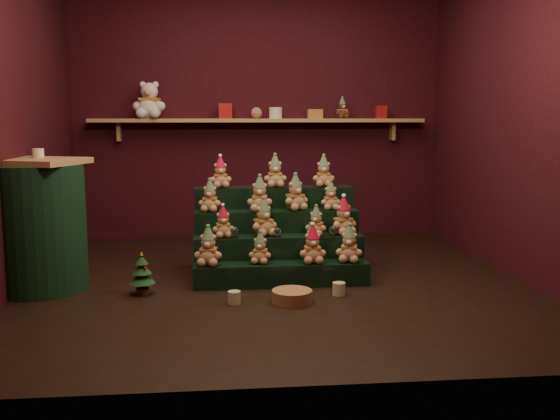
{
  "coord_description": "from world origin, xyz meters",
  "views": [
    {
      "loc": [
        -0.46,
        -4.92,
        1.33
      ],
      "look_at": [
        0.06,
        0.25,
        0.56
      ],
      "focal_mm": 40.0,
      "sensor_mm": 36.0,
      "label": 1
    }
  ],
  "objects": [
    {
      "name": "gift_tin_cream",
      "position": [
        0.18,
        1.85,
        1.38
      ],
      "size": [
        0.14,
        0.14,
        0.12
      ],
      "primitive_type": "cylinder",
      "color": "beige",
      "rests_on": "back_shelf"
    },
    {
      "name": "scarf_gift_box",
      "position": [
        0.61,
        1.85,
        1.37
      ],
      "size": [
        0.16,
        0.1,
        0.1
      ],
      "primitive_type": "cube",
      "color": "orange",
      "rests_on": "back_shelf"
    },
    {
      "name": "right_wall",
      "position": [
        2.05,
        0.0,
        1.4
      ],
      "size": [
        0.1,
        4.0,
        2.8
      ],
      "primitive_type": "cube",
      "color": "black",
      "rests_on": "ground"
    },
    {
      "name": "mug_left",
      "position": [
        -0.35,
        -0.57,
        0.05
      ],
      "size": [
        0.09,
        0.09,
        0.09
      ],
      "primitive_type": "cylinder",
      "color": "beige",
      "rests_on": "ground"
    },
    {
      "name": "riser_tier_midback",
      "position": [
        0.04,
        0.34,
        0.27
      ],
      "size": [
        1.4,
        0.22,
        0.54
      ],
      "primitive_type": "cube",
      "color": "black",
      "rests_on": "ground"
    },
    {
      "name": "mug_right",
      "position": [
        0.44,
        -0.42,
        0.05
      ],
      "size": [
        0.1,
        0.1,
        0.1
      ],
      "primitive_type": "cylinder",
      "color": "beige",
      "rests_on": "ground"
    },
    {
      "name": "teddy_3",
      "position": [
        0.59,
        -0.1,
        0.33
      ],
      "size": [
        0.26,
        0.24,
        0.3
      ],
      "primitive_type": null,
      "rotation": [
        0.0,
        0.0,
        -0.28
      ],
      "color": "tan",
      "rests_on": "riser_tier_front"
    },
    {
      "name": "riser_tier_front",
      "position": [
        0.04,
        -0.1,
        0.09
      ],
      "size": [
        1.4,
        0.22,
        0.18
      ],
      "primitive_type": "cube",
      "color": "black",
      "rests_on": "ground"
    },
    {
      "name": "teddy_1",
      "position": [
        -0.13,
        -0.08,
        0.31
      ],
      "size": [
        0.22,
        0.2,
        0.25
      ],
      "primitive_type": null,
      "rotation": [
        0.0,
        0.0,
        -0.26
      ],
      "color": "tan",
      "rests_on": "riser_tier_front"
    },
    {
      "name": "riser_tier_back",
      "position": [
        0.04,
        0.56,
        0.36
      ],
      "size": [
        1.4,
        0.22,
        0.72
      ],
      "primitive_type": "cube",
      "color": "black",
      "rests_on": "ground"
    },
    {
      "name": "teddy_14",
      "position": [
        0.48,
        0.54,
        0.86
      ],
      "size": [
        0.21,
        0.19,
        0.28
      ],
      "primitive_type": null,
      "rotation": [
        0.0,
        0.0,
        -0.05
      ],
      "color": "tan",
      "rests_on": "riser_tier_back"
    },
    {
      "name": "mini_christmas_tree",
      "position": [
        -1.04,
        -0.25,
        0.16
      ],
      "size": [
        0.2,
        0.2,
        0.33
      ],
      "rotation": [
        0.0,
        0.0,
        -0.42
      ],
      "color": "#4B301A",
      "rests_on": "ground"
    },
    {
      "name": "white_bear",
      "position": [
        -1.16,
        1.84,
        1.56
      ],
      "size": [
        0.38,
        0.35,
        0.48
      ],
      "primitive_type": null,
      "rotation": [
        0.0,
        0.0,
        -0.13
      ],
      "color": "silver",
      "rests_on": "back_shelf"
    },
    {
      "name": "teddy_2",
      "position": [
        0.29,
        -0.11,
        0.33
      ],
      "size": [
        0.22,
        0.2,
        0.3
      ],
      "primitive_type": null,
      "rotation": [
        0.0,
        0.0,
        0.02
      ],
      "color": "tan",
      "rests_on": "riser_tier_front"
    },
    {
      "name": "ground",
      "position": [
        0.0,
        0.0,
        0.0
      ],
      "size": [
        4.0,
        4.0,
        0.0
      ],
      "primitive_type": "plane",
      "color": "black",
      "rests_on": "ground"
    },
    {
      "name": "teddy_10",
      "position": [
        0.21,
        0.35,
        0.69
      ],
      "size": [
        0.28,
        0.27,
        0.31
      ],
      "primitive_type": null,
      "rotation": [
        0.0,
        0.0,
        0.44
      ],
      "color": "tan",
      "rests_on": "riser_tier_midback"
    },
    {
      "name": "gift_tin_red_a",
      "position": [
        -0.36,
        1.85,
        1.4
      ],
      "size": [
        0.14,
        0.14,
        0.16
      ],
      "primitive_type": "cube",
      "color": "#A61B19",
      "rests_on": "back_shelf"
    },
    {
      "name": "shelf_plush_ball",
      "position": [
        -0.03,
        1.85,
        1.38
      ],
      "size": [
        0.12,
        0.12,
        0.12
      ],
      "primitive_type": "sphere",
      "color": "tan",
      "rests_on": "back_shelf"
    },
    {
      "name": "side_table",
      "position": [
        -1.84,
        -0.02,
        0.51
      ],
      "size": [
        0.82,
        0.76,
        1.02
      ],
      "rotation": [
        0.0,
        0.0,
        -0.37
      ],
      "color": "tan",
      "rests_on": "ground"
    },
    {
      "name": "teddy_12",
      "position": [
        -0.43,
        0.55,
        0.85
      ],
      "size": [
        0.21,
        0.2,
        0.27
      ],
      "primitive_type": null,
      "rotation": [
        0.0,
        0.0,
        0.14
      ],
      "color": "tan",
      "rests_on": "riser_tier_back"
    },
    {
      "name": "snow_globe_a",
      "position": [
        -0.33,
        0.06,
        0.41
      ],
      "size": [
        0.07,
        0.07,
        0.09
      ],
      "color": "black",
      "rests_on": "riser_tier_midfront"
    },
    {
      "name": "teddy_7",
      "position": [
        0.59,
        0.14,
        0.52
      ],
      "size": [
        0.28,
        0.27,
        0.31
      ],
      "primitive_type": null,
      "rotation": [
        0.0,
        0.0,
        0.39
      ],
      "color": "tan",
      "rests_on": "riser_tier_midfront"
    },
    {
      "name": "table_ornament",
      "position": [
        -1.84,
        0.08,
        1.06
      ],
      "size": [
        0.09,
        0.09,
        0.07
      ],
      "primitive_type": "cylinder",
      "color": "beige",
      "rests_on": "side_table"
    },
    {
      "name": "teddy_11",
      "position": [
        0.51,
        0.35,
        0.66
      ],
      "size": [
        0.18,
        0.16,
        0.25
      ],
      "primitive_type": null,
      "rotation": [
        0.0,
        0.0,
        0.03
      ],
      "color": "tan",
      "rests_on": "riser_tier_midback"
    },
    {
      "name": "teddy_4",
      "position": [
        -0.42,
        0.11,
        0.49
      ],
      "size": [
        0.2,
        0.19,
        0.25
      ],
      "primitive_type": null,
      "rotation": [
        0.0,
        0.0,
        0.15
      ],
      "color": "tan",
      "rests_on": "riser_tier_midfront"
    },
    {
      "name": "brown_bear",
      "position": [
        0.91,
        1.84,
        1.43
      ],
      "size": [
        0.19,
        0.18,
        0.23
      ],
      "primitive_type": null,
      "rotation": [
        0.0,
        0.0,
        0.27
      ],
      "color": "#51311B",
      "rests_on": "back_shelf"
    },
    {
      "name": "snow_globe_c",
      "position": [
        0.48,
        0.06,
        0.4
      ],
      "size": [
        0.06,
        0.06,
        0.08
      ],
      "color": "black",
      "rests_on": "riser_tier_midfront"
    },
    {
      "name": "snow_globe_b",
      "position": [
        0.02,
        0.06,
        0.4
      ],
      "size": [
        0.06,
        0.06,
        0.08
      ],
      "color": "black",
      "rests_on": "riser_tier_midfront"
    },
    {
      "name": "left_wall",
      "position": [
        -2.05,
        0.0,
        1.4
      ],
      "size": [
        0.1,
        4.0,
        2.8
      ],
      "primitive_type": "cube",
      "color": "black",
      "rests_on": "ground"
    },
    {
      "name": "gift_tin_red_b",
      "position": [
        1.33,
        1.85,
        1.39
      ],
      "size": [
        0.12,
        0.12,
        0.14
      ],
      "primitive_type": "cube",
      "color": "#A61B19",
      "rests_on": "back_shelf"
    },
    {
      "name": "back_shelf",
      "position": [
        0.0,
        1.87,
        1.29
      ],
      "size": [
        3.6,
        0.26,
        0.24
      ],
      "color": "tan",
      "rests_on": "ground"
    },
    {
      "name": "teddy_6",
      "position": [
        0.35,
        0.11,
        0.48
      ],
      "size": [
        0.22,
        0.22,
        0.25
      ],
      "primitive_type": null,
      "rotation": [
        0.0,
        0.0,
        -0.4
      ],
      "color": "tan",
      "rests_on": "riser_tier_midfront"
    },
    {
      "name": "teddy_9",
      "position": [
        -0.1,
        0.32,
        0.69
      ],
      "size": [
        0.24,
        0.22,
        0.3
      ],
      "primitive_type": null,
      "rotation": [
        0.0,
        0.0,
        -0.12
      ],
      "color": "tan",
      "rests_on": "riser_tier_midback"
    },
    {
      "name": "back_wall",
      "position": [
        0.0,
        2.05,
        1.4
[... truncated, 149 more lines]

